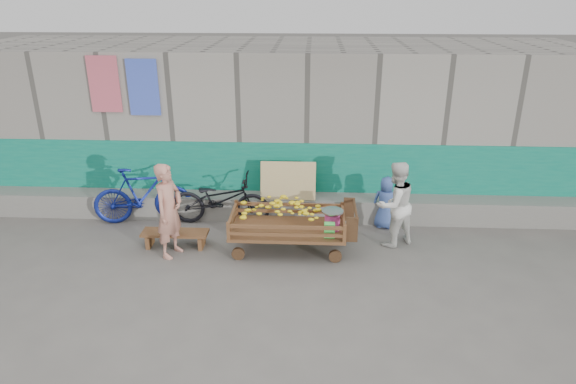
{
  "coord_description": "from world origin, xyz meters",
  "views": [
    {
      "loc": [
        0.74,
        -6.44,
        4.14
      ],
      "look_at": [
        0.35,
        1.2,
        1.0
      ],
      "focal_mm": 32.0,
      "sensor_mm": 36.0,
      "label": 1
    }
  ],
  "objects_px": {
    "banana_cart": "(285,218)",
    "bicycle_dark": "(220,200)",
    "bicycle_blue": "(143,195)",
    "woman": "(395,204)",
    "child": "(386,203)",
    "vendor_man": "(169,211)",
    "bench": "(175,236)"
  },
  "relations": [
    {
      "from": "bicycle_dark",
      "to": "woman",
      "type": "bearing_deg",
      "value": -100.7
    },
    {
      "from": "woman",
      "to": "bicycle_dark",
      "type": "relative_size",
      "value": 0.81
    },
    {
      "from": "banana_cart",
      "to": "bicycle_dark",
      "type": "height_order",
      "value": "bicycle_dark"
    },
    {
      "from": "woman",
      "to": "bicycle_dark",
      "type": "xyz_separation_m",
      "value": [
        -3.04,
        0.64,
        -0.26
      ]
    },
    {
      "from": "banana_cart",
      "to": "bicycle_dark",
      "type": "relative_size",
      "value": 1.13
    },
    {
      "from": "vendor_man",
      "to": "bicycle_dark",
      "type": "distance_m",
      "value": 1.37
    },
    {
      "from": "bench",
      "to": "bicycle_blue",
      "type": "distance_m",
      "value": 1.28
    },
    {
      "from": "banana_cart",
      "to": "child",
      "type": "xyz_separation_m",
      "value": [
        1.74,
        0.97,
        -0.11
      ]
    },
    {
      "from": "bench",
      "to": "bicycle_dark",
      "type": "xyz_separation_m",
      "value": [
        0.61,
        0.93,
        0.27
      ]
    },
    {
      "from": "vendor_man",
      "to": "child",
      "type": "distance_m",
      "value": 3.78
    },
    {
      "from": "banana_cart",
      "to": "bicycle_blue",
      "type": "relative_size",
      "value": 1.15
    },
    {
      "from": "vendor_man",
      "to": "woman",
      "type": "xyz_separation_m",
      "value": [
        3.63,
        0.55,
        -0.05
      ]
    },
    {
      "from": "child",
      "to": "bench",
      "type": "bearing_deg",
      "value": 28.88
    },
    {
      "from": "bicycle_blue",
      "to": "woman",
      "type": "bearing_deg",
      "value": -109.46
    },
    {
      "from": "vendor_man",
      "to": "bicycle_blue",
      "type": "relative_size",
      "value": 0.88
    },
    {
      "from": "bicycle_dark",
      "to": "bicycle_blue",
      "type": "bearing_deg",
      "value": 91.21
    },
    {
      "from": "vendor_man",
      "to": "woman",
      "type": "distance_m",
      "value": 3.68
    },
    {
      "from": "banana_cart",
      "to": "woman",
      "type": "xyz_separation_m",
      "value": [
        1.8,
        0.33,
        0.15
      ]
    },
    {
      "from": "woman",
      "to": "bench",
      "type": "bearing_deg",
      "value": -26.45
    },
    {
      "from": "woman",
      "to": "vendor_man",
      "type": "bearing_deg",
      "value": -22.26
    },
    {
      "from": "vendor_man",
      "to": "bicycle_blue",
      "type": "xyz_separation_m",
      "value": [
        -0.83,
        1.19,
        -0.25
      ]
    },
    {
      "from": "woman",
      "to": "bicycle_dark",
      "type": "bearing_deg",
      "value": -42.8
    },
    {
      "from": "bicycle_dark",
      "to": "bicycle_blue",
      "type": "height_order",
      "value": "bicycle_blue"
    },
    {
      "from": "bicycle_blue",
      "to": "bench",
      "type": "bearing_deg",
      "value": -149.97
    },
    {
      "from": "child",
      "to": "bicycle_dark",
      "type": "height_order",
      "value": "child"
    },
    {
      "from": "bench",
      "to": "child",
      "type": "distance_m",
      "value": 3.72
    },
    {
      "from": "banana_cart",
      "to": "vendor_man",
      "type": "height_order",
      "value": "vendor_man"
    },
    {
      "from": "vendor_man",
      "to": "bicycle_dark",
      "type": "height_order",
      "value": "vendor_man"
    },
    {
      "from": "vendor_man",
      "to": "bicycle_blue",
      "type": "bearing_deg",
      "value": 54.81
    },
    {
      "from": "bench",
      "to": "woman",
      "type": "height_order",
      "value": "woman"
    },
    {
      "from": "banana_cart",
      "to": "bicycle_blue",
      "type": "distance_m",
      "value": 2.84
    },
    {
      "from": "banana_cart",
      "to": "bicycle_dark",
      "type": "bearing_deg",
      "value": 142.01
    }
  ]
}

